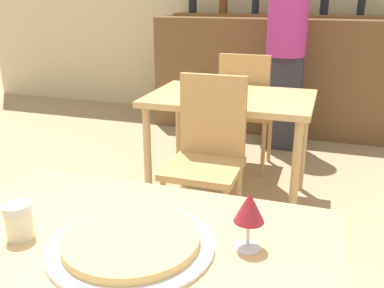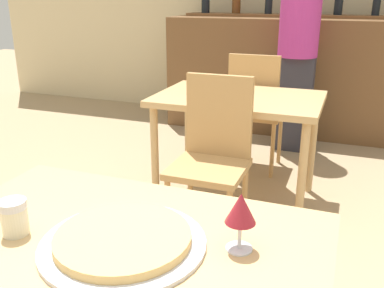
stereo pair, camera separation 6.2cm
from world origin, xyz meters
name	(u,v)px [view 2 (the right image)]	position (x,y,z in m)	size (l,w,h in m)	color
dining_table_near	(116,270)	(0.00, 0.00, 0.66)	(1.11, 0.76, 0.74)	tan
dining_table_far	(238,109)	(-0.14, 1.81, 0.65)	(1.06, 0.72, 0.74)	tan
bar_counter	(295,76)	(0.00, 3.57, 0.57)	(2.60, 0.56, 1.14)	brown
bar_back_shelf	(299,9)	(-0.03, 3.71, 1.22)	(2.39, 0.24, 0.35)	brown
chair_far_side_front	(213,149)	(-0.14, 1.29, 0.55)	(0.40, 0.40, 0.95)	tan
chair_far_side_back	(255,106)	(-0.14, 2.34, 0.55)	(0.40, 0.40, 0.95)	tan
pizza_tray	(123,241)	(0.03, 0.00, 0.76)	(0.44, 0.44, 0.04)	silver
cheese_shaker	(14,217)	(-0.28, -0.05, 0.79)	(0.08, 0.08, 0.10)	beige
person_standing	(298,43)	(0.07, 2.99, 0.97)	(0.34, 0.34, 1.77)	#2D2D38
wine_glass	(241,210)	(0.32, 0.09, 0.85)	(0.08, 0.08, 0.16)	silver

